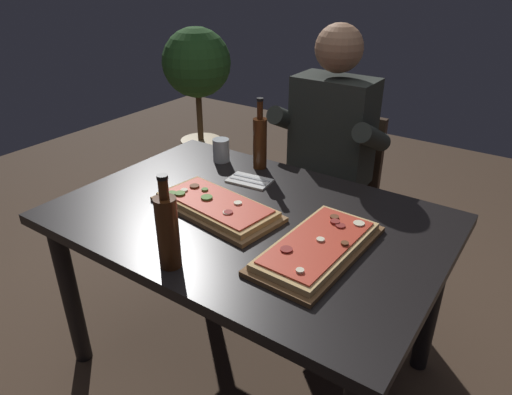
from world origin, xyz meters
name	(u,v)px	position (x,y,z in m)	size (l,w,h in m)	color
ground_plane	(250,360)	(0.00, 0.00, 0.00)	(6.40, 6.40, 0.00)	#4C3828
dining_table	(249,237)	(0.00, 0.00, 0.64)	(1.40, 0.96, 0.74)	black
pizza_rectangular_front	(216,206)	(-0.12, -0.04, 0.76)	(0.52, 0.31, 0.05)	olive
pizza_rectangular_left	(318,247)	(0.32, -0.07, 0.76)	(0.27, 0.51, 0.05)	brown
wine_bottle_dark	(260,141)	(-0.21, 0.38, 0.86)	(0.06, 0.06, 0.32)	#47230F
oil_bottle_amber	(168,230)	(-0.01, -0.39, 0.87)	(0.07, 0.07, 0.31)	#47230F
tumbler_near_camera	(221,152)	(-0.40, 0.34, 0.79)	(0.08, 0.08, 0.11)	silver
napkin_cutlery_set	(249,181)	(-0.16, 0.23, 0.74)	(0.19, 0.13, 0.01)	white
diner_chair	(334,188)	(-0.05, 0.86, 0.49)	(0.44, 0.44, 0.87)	#3D2B1E
seated_diner	(327,150)	(-0.05, 0.74, 0.74)	(0.53, 0.41, 1.33)	#23232D
potted_plant_corner	(198,84)	(-1.41, 1.35, 0.75)	(0.49, 0.49, 1.16)	tan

